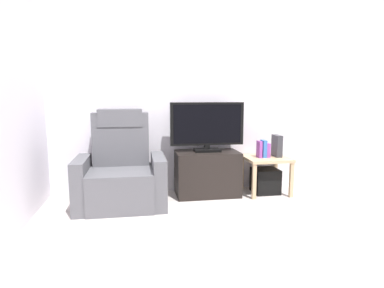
# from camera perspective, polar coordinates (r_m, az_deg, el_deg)

# --- Properties ---
(ground_plane) EXTENTS (6.40, 6.40, 0.00)m
(ground_plane) POSITION_cam_1_polar(r_m,az_deg,el_deg) (3.41, 4.40, -12.86)
(ground_plane) COLOR #BCB2AD
(wall_back) EXTENTS (6.40, 0.06, 2.60)m
(wall_back) POSITION_cam_1_polar(r_m,az_deg,el_deg) (4.29, 0.92, 9.23)
(wall_back) COLOR silver
(wall_back) RESTS_ON ground
(wall_side) EXTENTS (0.06, 4.48, 2.60)m
(wall_side) POSITION_cam_1_polar(r_m,az_deg,el_deg) (3.28, -29.53, 8.44)
(wall_side) COLOR silver
(wall_side) RESTS_ON ground
(tv_stand) EXTENTS (0.78, 0.45, 0.55)m
(tv_stand) POSITION_cam_1_polar(r_m,az_deg,el_deg) (4.13, 2.64, -5.07)
(tv_stand) COLOR black
(tv_stand) RESTS_ON ground
(television) EXTENTS (0.91, 0.20, 0.60)m
(television) POSITION_cam_1_polar(r_m,az_deg,el_deg) (4.06, 2.64, 3.17)
(television) COLOR black
(television) RESTS_ON tv_stand
(recliner_armchair) EXTENTS (0.98, 0.78, 1.08)m
(recliner_armchair) POSITION_cam_1_polar(r_m,az_deg,el_deg) (3.84, -12.13, -4.82)
(recliner_armchair) COLOR #515156
(recliner_armchair) RESTS_ON ground
(side_table) EXTENTS (0.54, 0.54, 0.47)m
(side_table) POSITION_cam_1_polar(r_m,az_deg,el_deg) (4.30, 12.61, -3.15)
(side_table) COLOR tan
(side_table) RESTS_ON ground
(subwoofer_box) EXTENTS (0.31, 0.31, 0.31)m
(subwoofer_box) POSITION_cam_1_polar(r_m,az_deg,el_deg) (4.35, 12.51, -6.19)
(subwoofer_box) COLOR black
(subwoofer_box) RESTS_ON ground
(book_leftmost) EXTENTS (0.04, 0.12, 0.21)m
(book_leftmost) POSITION_cam_1_polar(r_m,az_deg,el_deg) (4.22, 11.53, -0.89)
(book_leftmost) COLOR purple
(book_leftmost) RESTS_ON side_table
(book_middle) EXTENTS (0.05, 0.12, 0.22)m
(book_middle) POSITION_cam_1_polar(r_m,az_deg,el_deg) (4.24, 12.24, -0.80)
(book_middle) COLOR #3366B2
(book_middle) RESTS_ON side_table
(book_rightmost) EXTENTS (0.05, 0.10, 0.18)m
(book_rightmost) POSITION_cam_1_polar(r_m,az_deg,el_deg) (4.26, 12.87, -1.05)
(book_rightmost) COLOR purple
(book_rightmost) RESTS_ON side_table
(game_console) EXTENTS (0.07, 0.20, 0.27)m
(game_console) POSITION_cam_1_polar(r_m,az_deg,el_deg) (4.33, 14.43, -0.30)
(game_console) COLOR #333338
(game_console) RESTS_ON side_table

